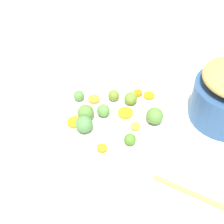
# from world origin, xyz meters

# --- Properties ---
(tabletop) EXTENTS (2.40, 2.40, 0.02)m
(tabletop) POSITION_xyz_m (0.00, 0.00, 0.01)
(tabletop) COLOR white
(tabletop) RESTS_ON ground
(serving_bowl_carrots) EXTENTS (0.29, 0.29, 0.08)m
(serving_bowl_carrots) POSITION_xyz_m (0.03, -0.04, 0.06)
(serving_bowl_carrots) COLOR silver
(serving_bowl_carrots) RESTS_ON tabletop
(carrot_slice_0) EXTENTS (0.03, 0.03, 0.01)m
(carrot_slice_0) POSITION_xyz_m (-0.02, 0.02, 0.10)
(carrot_slice_0) COLOR orange
(carrot_slice_0) RESTS_ON serving_bowl_carrots
(carrot_slice_1) EXTENTS (0.04, 0.04, 0.01)m
(carrot_slice_1) POSITION_xyz_m (-0.09, -0.02, 0.10)
(carrot_slice_1) COLOR orange
(carrot_slice_1) RESTS_ON serving_bowl_carrots
(carrot_slice_2) EXTENTS (0.04, 0.04, 0.01)m
(carrot_slice_2) POSITION_xyz_m (0.13, -0.03, 0.10)
(carrot_slice_2) COLOR orange
(carrot_slice_2) RESTS_ON serving_bowl_carrots
(carrot_slice_3) EXTENTS (0.06, 0.06, 0.01)m
(carrot_slice_3) POSITION_xyz_m (-0.01, -0.03, 0.10)
(carrot_slice_3) COLOR orange
(carrot_slice_3) RESTS_ON serving_bowl_carrots
(carrot_slice_4) EXTENTS (0.04, 0.04, 0.01)m
(carrot_slice_4) POSITION_xyz_m (-0.09, -0.08, 0.10)
(carrot_slice_4) COLOR orange
(carrot_slice_4) RESTS_ON serving_bowl_carrots
(carrot_slice_5) EXTENTS (0.03, 0.03, 0.01)m
(carrot_slice_5) POSITION_xyz_m (0.07, 0.07, 0.10)
(carrot_slice_5) COLOR orange
(carrot_slice_5) RESTS_ON serving_bowl_carrots
(carrot_slice_6) EXTENTS (0.03, 0.03, 0.01)m
(carrot_slice_6) POSITION_xyz_m (-0.06, -0.10, 0.10)
(carrot_slice_6) COLOR orange
(carrot_slice_6) RESTS_ON serving_bowl_carrots
(carrot_slice_7) EXTENTS (0.04, 0.04, 0.01)m
(carrot_slice_7) POSITION_xyz_m (0.06, -0.10, 0.10)
(carrot_slice_7) COLOR orange
(carrot_slice_7) RESTS_ON serving_bowl_carrots
(brussels_sprout_0) EXTENTS (0.03, 0.03, 0.03)m
(brussels_sprout_0) POSITION_xyz_m (0.05, -0.04, 0.11)
(brussels_sprout_0) COLOR #51863A
(brussels_sprout_0) RESTS_ON serving_bowl_carrots
(brussels_sprout_1) EXTENTS (0.03, 0.03, 0.03)m
(brussels_sprout_1) POSITION_xyz_m (0.01, 0.06, 0.11)
(brussels_sprout_1) COLOR #487525
(brussels_sprout_1) RESTS_ON serving_bowl_carrots
(brussels_sprout_2) EXTENTS (0.04, 0.04, 0.04)m
(brussels_sprout_2) POSITION_xyz_m (0.11, -0.00, 0.12)
(brussels_sprout_2) COLOR #497A41
(brussels_sprout_2) RESTS_ON serving_bowl_carrots
(brussels_sprout_3) EXTENTS (0.03, 0.03, 0.03)m
(brussels_sprout_3) POSITION_xyz_m (0.10, -0.11, 0.11)
(brussels_sprout_3) COLOR #4F7D3A
(brussels_sprout_3) RESTS_ON serving_bowl_carrots
(brussels_sprout_4) EXTENTS (0.04, 0.04, 0.04)m
(brussels_sprout_4) POSITION_xyz_m (0.10, -0.04, 0.12)
(brussels_sprout_4) COLOR #507833
(brussels_sprout_4) RESTS_ON serving_bowl_carrots
(brussels_sprout_5) EXTENTS (0.04, 0.04, 0.04)m
(brussels_sprout_5) POSITION_xyz_m (-0.07, 0.01, 0.12)
(brussels_sprout_5) COLOR #507A33
(brussels_sprout_5) RESTS_ON serving_bowl_carrots
(brussels_sprout_6) EXTENTS (0.04, 0.04, 0.04)m
(brussels_sprout_6) POSITION_xyz_m (-0.03, -0.07, 0.11)
(brussels_sprout_6) COLOR olive
(brussels_sprout_6) RESTS_ON serving_bowl_carrots
(brussels_sprout_7) EXTENTS (0.03, 0.03, 0.03)m
(brussels_sprout_7) POSITION_xyz_m (0.01, -0.09, 0.11)
(brussels_sprout_7) COLOR olive
(brussels_sprout_7) RESTS_ON serving_bowl_carrots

